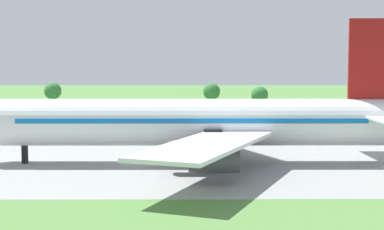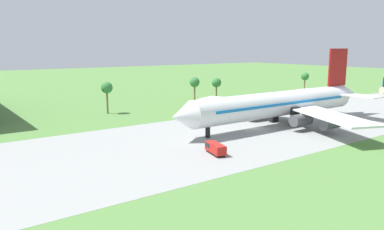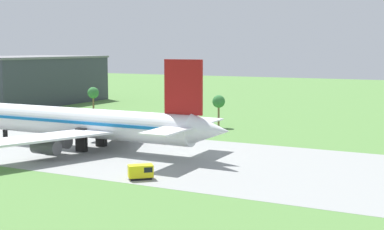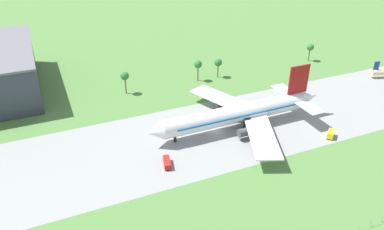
# 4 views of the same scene
# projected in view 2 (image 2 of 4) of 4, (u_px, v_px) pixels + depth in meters

# --- Properties ---
(ground_plane) EXTENTS (600.00, 600.00, 0.00)m
(ground_plane) POSITION_uv_depth(u_px,v_px,m) (256.00, 129.00, 94.15)
(ground_plane) COLOR #517F3D
(taxiway_strip) EXTENTS (320.00, 44.00, 0.02)m
(taxiway_strip) POSITION_uv_depth(u_px,v_px,m) (256.00, 129.00, 94.15)
(taxiway_strip) COLOR gray
(taxiway_strip) RESTS_ON ground_plane
(jet_airliner) EXTENTS (68.51, 56.96, 19.97)m
(jet_airliner) POSITION_uv_depth(u_px,v_px,m) (282.00, 104.00, 98.69)
(jet_airliner) COLOR white
(jet_airliner) RESTS_ON ground_plane
(baggage_tug) EXTENTS (3.26, 5.98, 2.09)m
(baggage_tug) POSITION_uv_depth(u_px,v_px,m) (215.00, 148.00, 72.19)
(baggage_tug) COLOR black
(baggage_tug) RESTS_ON ground_plane
(palm_tree_row) EXTENTS (99.22, 3.60, 9.91)m
(palm_tree_row) POSITION_uv_depth(u_px,v_px,m) (215.00, 82.00, 139.61)
(palm_tree_row) COLOR brown
(palm_tree_row) RESTS_ON ground_plane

